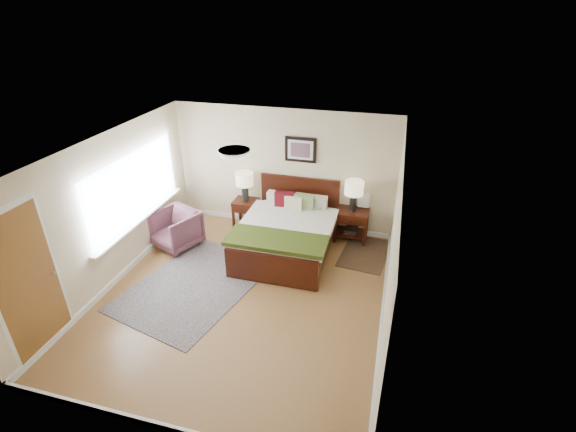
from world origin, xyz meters
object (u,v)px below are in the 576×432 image
object	(u,v)px
lamp_left	(245,181)
lamp_right	(354,190)
nightstand_left	(246,206)
nightstand_right	(351,222)
armchair	(176,229)
bed	(287,228)
rug_persian	(195,285)

from	to	relation	value
lamp_left	lamp_right	distance (m)	2.22
nightstand_left	nightstand_right	distance (m)	2.22
lamp_right	armchair	size ratio (longest dim) A/B	0.76
lamp_left	armchair	bearing A→B (deg)	-132.61
bed	rug_persian	world-z (taller)	bed
nightstand_left	lamp_left	distance (m)	0.56
nightstand_right	rug_persian	world-z (taller)	nightstand_right
lamp_left	rug_persian	bearing A→B (deg)	-93.41
bed	nightstand_left	bearing A→B (deg)	144.79
bed	lamp_left	distance (m)	1.46
nightstand_left	bed	bearing A→B (deg)	-35.21
bed	lamp_left	world-z (taller)	lamp_left
nightstand_right	rug_persian	size ratio (longest dim) A/B	0.26
nightstand_right	armchair	xyz separation A→B (m)	(-3.26, -1.11, -0.03)
lamp_left	lamp_right	world-z (taller)	lamp_right
lamp_left	rug_persian	distance (m)	2.44
nightstand_left	lamp_left	xyz separation A→B (m)	(0.00, 0.02, 0.56)
lamp_right	rug_persian	world-z (taller)	lamp_right
lamp_left	nightstand_right	bearing A→B (deg)	-0.38
nightstand_right	nightstand_left	bearing A→B (deg)	-179.85
armchair	nightstand_right	bearing A→B (deg)	41.82
lamp_right	rug_persian	distance (m)	3.40
nightstand_left	nightstand_right	bearing A→B (deg)	0.15
lamp_right	nightstand_right	bearing A→B (deg)	-90.00
bed	armchair	bearing A→B (deg)	-171.49
nightstand_left	armchair	world-z (taller)	armchair
nightstand_right	armchair	bearing A→B (deg)	-161.13
nightstand_right	lamp_right	size ratio (longest dim) A/B	1.06
rug_persian	lamp_right	bearing A→B (deg)	56.95
nightstand_left	rug_persian	bearing A→B (deg)	-93.44
bed	nightstand_right	distance (m)	1.37
armchair	nightstand_left	bearing A→B (deg)	69.82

